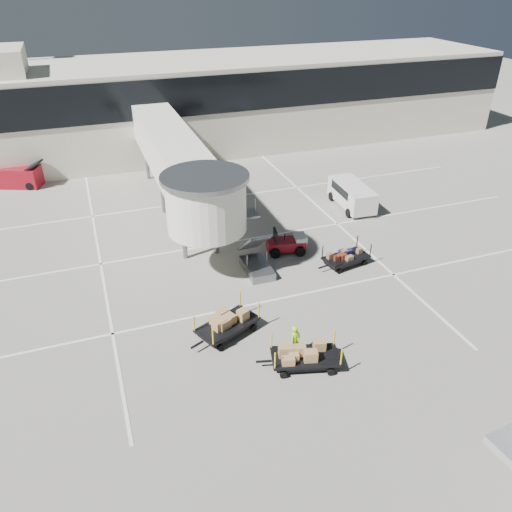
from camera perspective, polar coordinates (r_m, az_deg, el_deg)
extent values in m
plane|color=#9A9789|center=(26.07, 6.79, -6.78)|extent=(140.00, 140.00, 0.00)
cube|color=white|center=(27.51, 4.99, -4.41)|extent=(40.00, 0.15, 0.02)
cube|color=white|center=(33.03, 0.05, 2.12)|extent=(40.00, 0.15, 0.02)
cube|color=white|center=(39.03, -3.45, 6.70)|extent=(40.00, 0.15, 0.02)
cube|color=white|center=(36.06, 8.54, 4.33)|extent=(0.15, 30.00, 0.02)
cube|color=white|center=(32.40, -17.46, -0.01)|extent=(0.15, 30.00, 0.02)
cube|color=beige|center=(50.72, -8.35, 16.81)|extent=(64.00, 12.00, 8.00)
cube|color=black|center=(44.51, -6.79, 17.67)|extent=(64.00, 0.12, 3.20)
cube|color=white|center=(35.73, -9.47, 11.46)|extent=(3.00, 18.00, 2.80)
cylinder|color=white|center=(27.52, -5.72, 5.86)|extent=(4.40, 4.40, 3.00)
cylinder|color=slate|center=(26.89, -5.89, 8.96)|extent=(4.80, 4.80, 0.25)
cylinder|color=slate|center=(30.34, -8.23, 2.14)|extent=(0.28, 0.28, 2.90)
cylinder|color=slate|center=(30.73, -4.60, 2.75)|extent=(0.28, 0.28, 2.90)
cylinder|color=slate|center=(36.59, -10.63, 7.01)|extent=(0.28, 0.28, 2.90)
cylinder|color=slate|center=(36.91, -7.57, 7.49)|extent=(0.28, 0.28, 2.90)
cylinder|color=slate|center=(43.07, -12.35, 10.44)|extent=(0.28, 0.28, 2.90)
cylinder|color=slate|center=(43.34, -9.71, 10.83)|extent=(0.28, 0.28, 2.90)
cube|color=slate|center=(29.24, 0.11, -1.40)|extent=(1.40, 2.60, 0.50)
cube|color=slate|center=(29.04, -0.29, 1.45)|extent=(1.20, 2.60, 2.06)
cube|color=slate|center=(29.65, -1.20, 4.80)|extent=(1.40, 1.20, 0.12)
cube|color=maroon|center=(31.20, 3.45, 1.36)|extent=(2.55, 1.59, 0.59)
cube|color=silver|center=(31.19, 5.07, 2.10)|extent=(0.89, 1.20, 0.34)
cube|color=black|center=(30.80, 2.22, 2.24)|extent=(0.32, 0.99, 0.89)
cylinder|color=black|center=(30.63, 2.22, 0.32)|extent=(0.67, 0.37, 0.63)
cylinder|color=black|center=(31.73, 1.82, 1.47)|extent=(0.67, 0.37, 0.63)
cylinder|color=black|center=(30.92, 5.10, 0.52)|extent=(0.67, 0.37, 0.63)
cylinder|color=black|center=(32.01, 4.60, 1.65)|extent=(0.67, 0.37, 0.63)
cube|color=black|center=(30.29, 10.26, -0.16)|extent=(2.95, 1.84, 0.11)
cube|color=black|center=(30.37, 10.23, -0.43)|extent=(2.64, 1.59, 0.23)
cube|color=black|center=(29.41, 7.68, -1.23)|extent=(0.64, 0.19, 0.07)
cylinder|color=black|center=(29.52, 9.50, -1.74)|extent=(0.33, 0.18, 0.31)
cylinder|color=black|center=(30.33, 8.06, -0.67)|extent=(0.33, 0.18, 0.31)
cylinder|color=black|center=(30.64, 12.32, -0.77)|extent=(0.33, 0.18, 0.31)
cylinder|color=black|center=(31.42, 10.85, 0.24)|extent=(0.33, 0.18, 0.31)
cylinder|color=black|center=(28.93, 9.07, -0.66)|extent=(0.06, 0.06, 0.82)
cylinder|color=black|center=(29.75, 7.62, 0.40)|extent=(0.06, 0.06, 0.82)
cylinder|color=black|center=(30.48, 12.98, 0.63)|extent=(0.06, 0.06, 0.82)
cylinder|color=black|center=(31.27, 11.49, 1.61)|extent=(0.06, 0.06, 0.82)
cube|color=brown|center=(29.37, 9.24, -0.53)|extent=(0.42, 0.38, 0.40)
cube|color=#45464A|center=(30.48, 12.07, 0.34)|extent=(0.40, 0.30, 0.34)
cube|color=maroon|center=(30.97, 11.08, 1.04)|extent=(0.46, 0.41, 0.41)
cube|color=#161B47|center=(30.71, 10.85, 0.73)|extent=(0.42, 0.33, 0.36)
cube|color=#161B47|center=(29.79, 8.73, -0.15)|extent=(0.55, 0.38, 0.26)
cube|color=#161B47|center=(30.40, 11.31, 0.34)|extent=(0.50, 0.40, 0.34)
cube|color=#45464A|center=(29.96, 10.01, -0.11)|extent=(0.37, 0.33, 0.24)
cube|color=#45464A|center=(30.35, 10.78, 0.37)|extent=(0.52, 0.42, 0.36)
cube|color=brown|center=(30.04, 8.88, 0.11)|extent=(0.40, 0.37, 0.26)
cube|color=#45464A|center=(30.46, 10.60, 0.43)|extent=(0.49, 0.40, 0.29)
cube|color=black|center=(22.77, 5.64, -11.36)|extent=(3.29, 2.22, 0.12)
cube|color=black|center=(22.89, 5.62, -11.69)|extent=(2.94, 1.93, 0.25)
cube|color=black|center=(22.65, 0.90, -11.95)|extent=(0.70, 0.26, 0.08)
cylinder|color=black|center=(22.39, 3.16, -13.42)|extent=(0.37, 0.22, 0.34)
cylinder|color=black|center=(23.38, 2.72, -11.14)|extent=(0.37, 0.22, 0.34)
cylinder|color=black|center=(22.73, 8.56, -12.99)|extent=(0.37, 0.22, 0.34)
cylinder|color=black|center=(23.70, 7.86, -10.77)|extent=(0.37, 0.22, 0.34)
cylinder|color=yellow|center=(21.78, 2.19, -11.91)|extent=(0.07, 0.07, 0.90)
cylinder|color=yellow|center=(22.79, 1.79, -9.63)|extent=(0.07, 0.07, 0.90)
cylinder|color=yellow|center=(22.26, 9.73, -11.34)|extent=(0.07, 0.07, 0.90)
cylinder|color=yellow|center=(23.24, 8.96, -9.14)|extent=(0.07, 0.07, 0.90)
cube|color=tan|center=(22.62, 8.03, -10.95)|extent=(0.65, 0.59, 0.43)
cube|color=tan|center=(22.86, 8.09, -10.30)|extent=(0.72, 0.66, 0.51)
cube|color=tan|center=(22.67, 6.04, -10.67)|extent=(0.66, 0.59, 0.44)
cube|color=tan|center=(22.66, 7.67, -10.69)|extent=(0.57, 0.53, 0.51)
cube|color=tan|center=(22.85, 6.95, -10.19)|extent=(0.57, 0.56, 0.53)
cube|color=tan|center=(22.94, 6.96, -10.01)|extent=(0.49, 0.48, 0.52)
cube|color=black|center=(24.44, -3.28, -7.82)|extent=(3.40, 2.64, 0.12)
cube|color=black|center=(24.55, -3.26, -8.16)|extent=(3.03, 2.31, 0.25)
cube|color=black|center=(23.64, -6.75, -10.03)|extent=(0.68, 0.37, 0.08)
cylinder|color=black|center=(23.75, -4.11, -10.39)|extent=(0.37, 0.27, 0.35)
cylinder|color=black|center=(24.59, -6.21, -8.85)|extent=(0.37, 0.27, 0.35)
cylinder|color=black|center=(24.83, -0.33, -8.18)|extent=(0.37, 0.27, 0.35)
cylinder|color=black|center=(25.63, -2.46, -6.80)|extent=(0.37, 0.27, 0.35)
cylinder|color=yellow|center=(23.02, -4.95, -9.24)|extent=(0.07, 0.07, 0.91)
cylinder|color=yellow|center=(23.88, -7.07, -7.69)|extent=(0.07, 0.07, 0.91)
cylinder|color=yellow|center=(24.53, 0.34, -6.24)|extent=(0.07, 0.07, 0.91)
cylinder|color=yellow|center=(25.35, -1.83, -4.91)|extent=(0.07, 0.07, 0.91)
cube|color=tan|center=(24.08, -5.04, -7.68)|extent=(0.71, 0.62, 0.47)
cube|color=tan|center=(24.16, -4.96, -7.56)|extent=(0.64, 0.55, 0.44)
cube|color=tan|center=(23.86, -4.82, -8.13)|extent=(0.79, 0.68, 0.44)
cube|color=tan|center=(24.84, -2.84, -6.12)|extent=(0.56, 0.52, 0.54)
cube|color=tan|center=(23.53, -4.53, -8.79)|extent=(0.76, 0.71, 0.41)
cube|color=tan|center=(24.56, -2.87, -6.72)|extent=(0.74, 0.60, 0.47)
cube|color=tan|center=(24.19, -4.92, -7.53)|extent=(0.64, 0.62, 0.43)
cube|color=tan|center=(24.11, -5.42, -7.57)|extent=(0.63, 0.67, 0.51)
imported|color=#A1E518|center=(23.19, 4.49, -9.61)|extent=(0.67, 0.58, 1.56)
cube|color=silver|center=(37.64, 10.91, 6.93)|extent=(2.16, 4.72, 1.49)
cube|color=silver|center=(39.45, 9.58, 7.71)|extent=(1.81, 0.64, 0.86)
cube|color=black|center=(37.65, 10.84, 7.57)|extent=(2.07, 3.00, 0.60)
cylinder|color=black|center=(36.28, 10.55, 4.86)|extent=(0.27, 0.67, 0.65)
cylinder|color=black|center=(37.09, 13.10, 5.15)|extent=(0.27, 0.67, 0.65)
cylinder|color=black|center=(38.79, 8.62, 6.76)|extent=(0.27, 0.67, 0.65)
cylinder|color=black|center=(39.55, 11.05, 7.01)|extent=(0.27, 0.67, 0.65)
cube|color=maroon|center=(45.25, -25.88, 8.16)|extent=(4.42, 3.12, 1.61)
cube|color=black|center=(44.10, -24.06, 9.47)|extent=(1.51, 1.78, 0.57)
cylinder|color=black|center=(46.73, -27.00, 7.89)|extent=(0.70, 0.49, 0.64)
cylinder|color=black|center=(44.11, -24.41, 7.28)|extent=(0.70, 0.49, 0.64)
cylinder|color=black|center=(45.36, -23.66, 8.05)|extent=(0.70, 0.49, 0.64)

